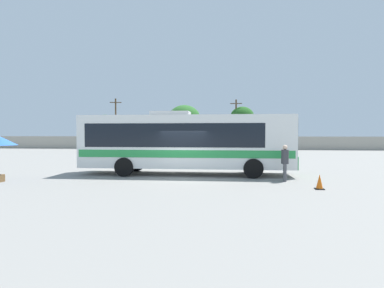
{
  "coord_description": "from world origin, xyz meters",
  "views": [
    {
      "loc": [
        2.27,
        -16.47,
        2.39
      ],
      "look_at": [
        0.32,
        1.57,
        1.75
      ],
      "focal_mm": 29.44,
      "sensor_mm": 36.0,
      "label": 1
    }
  ],
  "objects_px": {
    "utility_pole_near": "(116,122)",
    "roadside_tree_midleft": "(184,119)",
    "roadside_tree_left": "(105,125)",
    "traffic_cone_on_apron": "(320,182)",
    "roadside_tree_midright": "(242,117)",
    "coach_bus_white_green": "(184,141)",
    "utility_pole_far": "(236,123)",
    "parked_car_leftmost_white": "(106,144)",
    "parked_car_second_black": "(144,144)",
    "attendant_by_bus_door": "(285,161)"
  },
  "relations": [
    {
      "from": "utility_pole_near",
      "to": "roadside_tree_midleft",
      "type": "distance_m",
      "value": 10.85
    },
    {
      "from": "attendant_by_bus_door",
      "to": "roadside_tree_midleft",
      "type": "height_order",
      "value": "roadside_tree_midleft"
    },
    {
      "from": "roadside_tree_left",
      "to": "roadside_tree_midright",
      "type": "distance_m",
      "value": 21.41
    },
    {
      "from": "utility_pole_near",
      "to": "roadside_tree_midright",
      "type": "xyz_separation_m",
      "value": [
        19.6,
        0.91,
        0.79
      ]
    },
    {
      "from": "parked_car_leftmost_white",
      "to": "roadside_tree_midleft",
      "type": "distance_m",
      "value": 13.4
    },
    {
      "from": "utility_pole_far",
      "to": "utility_pole_near",
      "type": "bearing_deg",
      "value": -179.04
    },
    {
      "from": "coach_bus_white_green",
      "to": "utility_pole_near",
      "type": "height_order",
      "value": "utility_pole_near"
    },
    {
      "from": "parked_car_leftmost_white",
      "to": "coach_bus_white_green",
      "type": "bearing_deg",
      "value": -59.78
    },
    {
      "from": "traffic_cone_on_apron",
      "to": "parked_car_leftmost_white",
      "type": "bearing_deg",
      "value": 125.68
    },
    {
      "from": "attendant_by_bus_door",
      "to": "utility_pole_far",
      "type": "distance_m",
      "value": 32.29
    },
    {
      "from": "parked_car_second_black",
      "to": "utility_pole_far",
      "type": "distance_m",
      "value": 14.26
    },
    {
      "from": "roadside_tree_midleft",
      "to": "coach_bus_white_green",
      "type": "bearing_deg",
      "value": -82.47
    },
    {
      "from": "parked_car_leftmost_white",
      "to": "traffic_cone_on_apron",
      "type": "distance_m",
      "value": 35.66
    },
    {
      "from": "coach_bus_white_green",
      "to": "utility_pole_near",
      "type": "xyz_separation_m",
      "value": [
        -14.74,
        29.73,
        2.12
      ]
    },
    {
      "from": "roadside_tree_midleft",
      "to": "roadside_tree_midright",
      "type": "height_order",
      "value": "roadside_tree_midleft"
    },
    {
      "from": "parked_car_second_black",
      "to": "roadside_tree_midright",
      "type": "height_order",
      "value": "roadside_tree_midright"
    },
    {
      "from": "utility_pole_far",
      "to": "traffic_cone_on_apron",
      "type": "distance_m",
      "value": 34.49
    },
    {
      "from": "utility_pole_far",
      "to": "roadside_tree_midleft",
      "type": "relative_size",
      "value": 1.08
    },
    {
      "from": "parked_car_leftmost_white",
      "to": "utility_pole_far",
      "type": "distance_m",
      "value": 19.34
    },
    {
      "from": "roadside_tree_midright",
      "to": "traffic_cone_on_apron",
      "type": "height_order",
      "value": "roadside_tree_midright"
    },
    {
      "from": "parked_car_second_black",
      "to": "utility_pole_near",
      "type": "relative_size",
      "value": 0.58
    },
    {
      "from": "roadside_tree_left",
      "to": "traffic_cone_on_apron",
      "type": "relative_size",
      "value": 8.2
    },
    {
      "from": "utility_pole_far",
      "to": "traffic_cone_on_apron",
      "type": "relative_size",
      "value": 11.58
    },
    {
      "from": "roadside_tree_midleft",
      "to": "roadside_tree_left",
      "type": "bearing_deg",
      "value": -166.44
    },
    {
      "from": "parked_car_second_black",
      "to": "traffic_cone_on_apron",
      "type": "xyz_separation_m",
      "value": [
        15.31,
        -28.89,
        -0.49
      ]
    },
    {
      "from": "parked_car_leftmost_white",
      "to": "traffic_cone_on_apron",
      "type": "bearing_deg",
      "value": -54.32
    },
    {
      "from": "utility_pole_near",
      "to": "traffic_cone_on_apron",
      "type": "height_order",
      "value": "utility_pole_near"
    },
    {
      "from": "parked_car_leftmost_white",
      "to": "utility_pole_far",
      "type": "relative_size",
      "value": 0.6
    },
    {
      "from": "utility_pole_near",
      "to": "utility_pole_far",
      "type": "height_order",
      "value": "utility_pole_near"
    },
    {
      "from": "parked_car_second_black",
      "to": "attendant_by_bus_door",
      "type": "bearing_deg",
      "value": -62.0
    },
    {
      "from": "attendant_by_bus_door",
      "to": "roadside_tree_midleft",
      "type": "relative_size",
      "value": 0.26
    },
    {
      "from": "roadside_tree_left",
      "to": "roadside_tree_midright",
      "type": "xyz_separation_m",
      "value": [
        21.36,
        0.91,
        1.2
      ]
    },
    {
      "from": "coach_bus_white_green",
      "to": "utility_pole_near",
      "type": "relative_size",
      "value": 1.55
    },
    {
      "from": "coach_bus_white_green",
      "to": "utility_pole_far",
      "type": "distance_m",
      "value": 30.36
    },
    {
      "from": "parked_car_leftmost_white",
      "to": "traffic_cone_on_apron",
      "type": "relative_size",
      "value": 6.96
    },
    {
      "from": "coach_bus_white_green",
      "to": "utility_pole_far",
      "type": "bearing_deg",
      "value": 82.59
    },
    {
      "from": "parked_car_second_black",
      "to": "roadside_tree_left",
      "type": "height_order",
      "value": "roadside_tree_left"
    },
    {
      "from": "coach_bus_white_green",
      "to": "utility_pole_near",
      "type": "bearing_deg",
      "value": 116.37
    },
    {
      "from": "attendant_by_bus_door",
      "to": "utility_pole_far",
      "type": "xyz_separation_m",
      "value": [
        -1.39,
        32.13,
        2.87
      ]
    },
    {
      "from": "attendant_by_bus_door",
      "to": "roadside_tree_left",
      "type": "xyz_separation_m",
      "value": [
        -21.8,
        31.81,
        2.62
      ]
    },
    {
      "from": "attendant_by_bus_door",
      "to": "utility_pole_near",
      "type": "distance_m",
      "value": 37.72
    },
    {
      "from": "parked_car_leftmost_white",
      "to": "traffic_cone_on_apron",
      "type": "height_order",
      "value": "parked_car_leftmost_white"
    },
    {
      "from": "utility_pole_near",
      "to": "roadside_tree_midright",
      "type": "height_order",
      "value": "utility_pole_near"
    },
    {
      "from": "parked_car_second_black",
      "to": "traffic_cone_on_apron",
      "type": "height_order",
      "value": "parked_car_second_black"
    },
    {
      "from": "coach_bus_white_green",
      "to": "parked_car_leftmost_white",
      "type": "bearing_deg",
      "value": 120.22
    },
    {
      "from": "roadside_tree_midleft",
      "to": "roadside_tree_midright",
      "type": "distance_m",
      "value": 9.4
    },
    {
      "from": "parked_car_second_black",
      "to": "traffic_cone_on_apron",
      "type": "relative_size",
      "value": 6.96
    },
    {
      "from": "utility_pole_far",
      "to": "roadside_tree_left",
      "type": "height_order",
      "value": "utility_pole_far"
    },
    {
      "from": "roadside_tree_midright",
      "to": "roadside_tree_left",
      "type": "bearing_deg",
      "value": -177.56
    },
    {
      "from": "utility_pole_far",
      "to": "roadside_tree_midright",
      "type": "xyz_separation_m",
      "value": [
        0.95,
        0.59,
        0.95
      ]
    }
  ]
}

